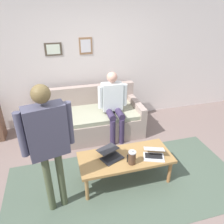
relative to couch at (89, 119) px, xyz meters
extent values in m
plane|color=#75625D|center=(-0.26, 1.58, -0.30)|extent=(7.68, 7.68, 0.00)
cube|color=#465447|center=(-0.29, 1.51, -0.30)|extent=(3.43, 1.62, 0.01)
cube|color=silver|center=(-0.26, -0.62, 1.05)|extent=(7.04, 0.10, 2.70)
cube|color=#4A3E31|center=(0.51, -0.57, 1.28)|extent=(0.32, 0.02, 0.24)
cube|color=silver|center=(0.51, -0.56, 1.28)|extent=(0.24, 0.00, 0.18)
cube|color=#8F6546|center=(-0.10, -0.57, 1.31)|extent=(0.26, 0.02, 0.32)
cube|color=silver|center=(-0.10, -0.56, 1.31)|extent=(0.19, 0.00, 0.24)
cube|color=gray|center=(0.00, 0.04, -0.09)|extent=(2.02, 0.92, 0.42)
cube|color=gray|center=(0.00, 0.06, 0.16)|extent=(1.78, 0.84, 0.08)
cube|color=gray|center=(0.00, -0.34, 0.35)|extent=(2.02, 0.14, 0.46)
cube|color=gray|center=(-0.95, 0.04, 0.22)|extent=(0.12, 0.92, 0.20)
cube|color=gray|center=(0.95, 0.04, 0.22)|extent=(0.12, 0.92, 0.20)
cube|color=olive|center=(-0.29, 1.41, 0.10)|extent=(1.33, 0.57, 0.04)
cylinder|color=#9B6539|center=(-0.89, 1.64, -0.11)|extent=(0.05, 0.05, 0.39)
cylinder|color=olive|center=(0.32, 1.64, -0.11)|extent=(0.05, 0.05, 0.39)
cylinder|color=#9C6746|center=(-0.89, 1.19, -0.11)|extent=(0.05, 0.05, 0.39)
cylinder|color=#9A6A3C|center=(0.32, 1.19, -0.11)|extent=(0.05, 0.05, 0.39)
cube|color=#28282D|center=(-0.09, 1.40, 0.13)|extent=(0.35, 0.30, 0.01)
cube|color=black|center=(-0.08, 1.39, 0.14)|extent=(0.27, 0.21, 0.00)
cube|color=#28282D|center=(-0.05, 1.32, 0.23)|extent=(0.34, 0.29, 0.02)
cube|color=white|center=(-0.05, 1.32, 0.23)|extent=(0.31, 0.26, 0.01)
cube|color=silver|center=(-0.66, 1.53, 0.13)|extent=(0.34, 0.29, 0.01)
cube|color=black|center=(-0.67, 1.52, 0.14)|extent=(0.27, 0.20, 0.00)
cube|color=silver|center=(-0.69, 1.47, 0.22)|extent=(0.33, 0.27, 0.08)
cube|color=#B4D3F3|center=(-0.69, 1.48, 0.22)|extent=(0.30, 0.24, 0.07)
cylinder|color=#4C3323|center=(-0.32, 1.57, 0.21)|extent=(0.10, 0.10, 0.18)
cylinder|color=#B7B7BC|center=(-0.32, 1.57, 0.31)|extent=(0.10, 0.10, 0.02)
sphere|color=#B2B2B7|center=(-0.32, 1.57, 0.33)|extent=(0.03, 0.03, 0.03)
cube|color=black|center=(-0.26, 1.57, 0.22)|extent=(0.01, 0.01, 0.13)
cylinder|color=#464F36|center=(0.78, 1.65, 0.12)|extent=(0.09, 0.09, 0.86)
cylinder|color=#464F36|center=(0.63, 1.62, 0.12)|extent=(0.09, 0.09, 0.86)
cube|color=#464559|center=(0.70, 1.63, 0.85)|extent=(0.46, 0.28, 0.61)
cylinder|color=#464559|center=(0.95, 1.69, 0.89)|extent=(0.10, 0.10, 0.52)
cylinder|color=#464559|center=(0.45, 1.58, 0.89)|extent=(0.10, 0.10, 0.52)
sphere|color=brown|center=(0.70, 1.63, 1.29)|extent=(0.20, 0.20, 0.20)
cylinder|color=#342846|center=(-0.52, 0.50, -0.05)|extent=(0.10, 0.10, 0.50)
cylinder|color=#342846|center=(-0.35, 0.50, -0.05)|extent=(0.10, 0.10, 0.50)
cylinder|color=#342846|center=(-0.52, 0.32, 0.25)|extent=(0.12, 0.40, 0.12)
cylinder|color=#342846|center=(-0.35, 0.32, 0.25)|extent=(0.12, 0.40, 0.12)
cube|color=silver|center=(-0.43, 0.14, 0.51)|extent=(0.37, 0.20, 0.52)
cylinder|color=silver|center=(-0.67, 0.19, 0.53)|extent=(0.08, 0.08, 0.42)
cylinder|color=silver|center=(-0.20, 0.19, 0.53)|extent=(0.08, 0.08, 0.42)
sphere|color=#D89B86|center=(-0.43, 0.14, 0.88)|extent=(0.19, 0.19, 0.19)
camera|label=1|loc=(0.54, 3.70, 2.11)|focal=34.68mm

